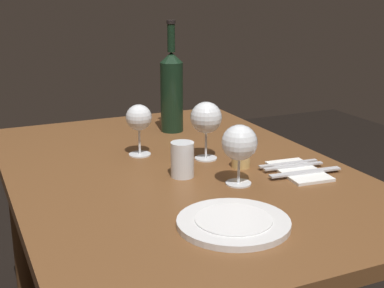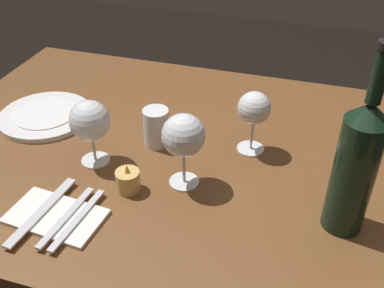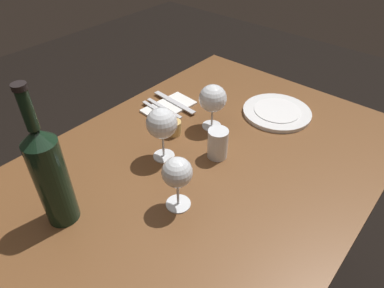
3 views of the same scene
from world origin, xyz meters
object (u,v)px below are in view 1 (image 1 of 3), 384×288
Objects in this scene: wine_bottle at (172,90)px; water_tumbler at (182,161)px; wine_glass_centre at (239,144)px; fork_outer at (288,163)px; votive_candle at (241,159)px; folded_napkin at (299,171)px; fork_inner at (293,166)px; wine_glass_right at (139,119)px; dinner_plate at (233,222)px; table_knife at (305,172)px; wine_glass_left at (206,119)px.

water_tumbler is at bearing -18.92° from wine_bottle.
wine_glass_centre is 0.87× the size of fork_outer.
votive_candle reaches higher than fork_outer.
fork_inner is at bearing 180.00° from folded_napkin.
wine_glass_right is 0.64× the size of dinner_plate.
dinner_plate is 1.35× the size of fork_outer.
water_tumbler is 0.18m from votive_candle.
wine_bottle reaches higher than dinner_plate.
dinner_plate reaches higher than folded_napkin.
wine_glass_right is 0.24m from water_tumbler.
wine_glass_right is 2.31× the size of votive_candle.
dinner_plate reaches higher than table_knife.
wine_glass_left reaches higher than wine_glass_right.
water_tumbler is 0.33m from dinner_plate.
fork_inner is at bearing 127.57° from dinner_plate.
votive_candle is (-0.00, 0.18, -0.02)m from water_tumbler.
wine_glass_left is 2.55× the size of votive_candle.
wine_glass_right is 0.45m from fork_outer.
wine_bottle reaches higher than folded_napkin.
wine_glass_centre reaches higher than fork_inner.
wine_glass_right is 0.56m from dinner_plate.
wine_bottle is at bearing -165.37° from table_knife.
wine_bottle is at bearing 175.55° from wine_glass_centre.
wine_glass_left reaches higher than dinner_plate.
water_tumbler is 0.53× the size of fork_outer.
water_tumbler reaches higher than table_knife.
wine_glass_centre is 2.34× the size of votive_candle.
folded_napkin is (0.54, 0.15, -0.14)m from wine_bottle.
water_tumbler is 0.48× the size of folded_napkin.
fork_outer is (0.05, 0.12, -0.01)m from votive_candle.
wine_glass_centre is 0.17m from water_tumbler.
water_tumbler is 0.45× the size of table_knife.
wine_bottle is (-0.55, 0.04, 0.04)m from wine_glass_centre.
wine_bottle is at bearing 138.20° from wine_glass_right.
water_tumbler is 0.33m from table_knife.
fork_outer is at bearing 130.24° from dinner_plate.
votive_candle is 0.32× the size of table_knife.
wine_bottle is 1.80× the size of table_knife.
wine_glass_left is 0.22m from wine_glass_centre.
wine_glass_right reaches higher than folded_napkin.
fork_outer is at bearing 80.21° from water_tumbler.
wine_bottle is 0.58m from folded_napkin.
wine_glass_left is 0.47m from dinner_plate.
votive_candle is at bearing 45.02° from wine_glass_right.
fork_outer is at bearing 107.30° from wine_glass_centre.
wine_glass_centre reaches higher than fork_outer.
votive_candle is 0.18m from table_knife.
wine_glass_left is at bearing -151.67° from votive_candle.
water_tumbler is (0.11, -0.12, -0.08)m from wine_glass_left.
fork_outer is at bearing 180.00° from table_knife.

